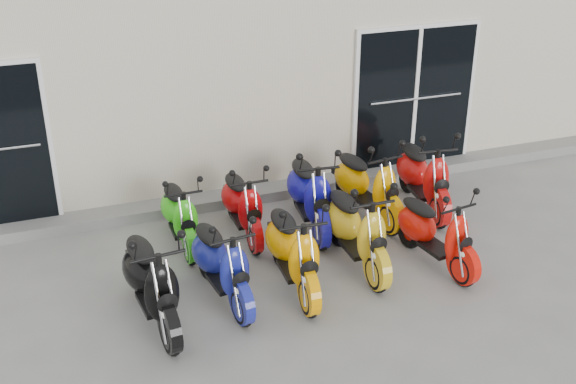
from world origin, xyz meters
name	(u,v)px	position (x,y,z in m)	size (l,w,h in m)	color
ground	(305,267)	(0.00, 0.00, 0.00)	(80.00, 80.00, 0.00)	gray
building	(198,40)	(0.00, 5.20, 1.60)	(14.00, 6.00, 3.20)	beige
front_step	(255,194)	(0.00, 2.02, 0.07)	(14.00, 0.40, 0.15)	gray
door_left	(8,142)	(-3.20, 2.17, 1.26)	(1.07, 0.08, 2.22)	black
door_right	(415,94)	(2.60, 2.17, 1.26)	(2.02, 0.08, 2.22)	black
scooter_front_black	(150,271)	(-1.92, -0.48, 0.64)	(0.63, 1.72, 1.27)	black
scooter_front_blue	(221,254)	(-1.11, -0.31, 0.59)	(0.58, 1.60, 1.18)	navy
scooter_front_orange_a	(293,241)	(-0.29, -0.36, 0.62)	(0.61, 1.69, 1.25)	#FF9F00
scooter_front_orange_b	(357,220)	(0.59, -0.16, 0.63)	(0.62, 1.71, 1.26)	gold
scooter_front_red	(436,223)	(1.50, -0.46, 0.57)	(0.56, 1.55, 1.14)	red
scooter_back_green	(179,207)	(-1.29, 1.06, 0.55)	(0.54, 1.48, 1.09)	#36D919
scooter_back_red	(242,197)	(-0.47, 1.04, 0.56)	(0.55, 1.52, 1.12)	#BE070A
scooter_back_blue	(310,184)	(0.42, 0.94, 0.64)	(0.63, 1.73, 1.28)	#1312A1
scooter_back_yellow	(367,176)	(1.27, 0.96, 0.62)	(0.61, 1.68, 1.24)	#FFA600
scooter_back_extra	(424,167)	(2.12, 0.94, 0.64)	(0.63, 1.73, 1.28)	red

